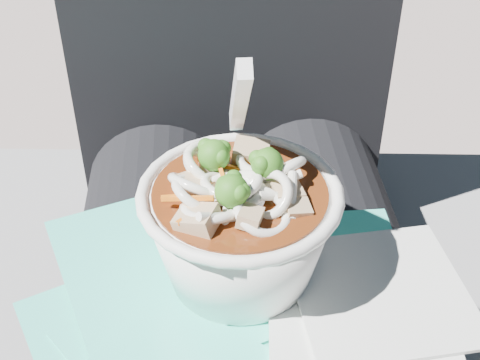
{
  "coord_description": "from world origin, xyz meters",
  "views": [
    {
      "loc": [
        -0.04,
        -0.39,
        1.04
      ],
      "look_at": [
        -0.01,
        -0.02,
        0.75
      ],
      "focal_mm": 50.0,
      "sensor_mm": 36.0,
      "label": 1
    }
  ],
  "objects": [
    {
      "name": "napkins",
      "position": [
        0.08,
        -0.07,
        0.67
      ],
      "size": [
        0.16,
        0.17,
        0.01
      ],
      "color": "silver",
      "rests_on": "plastic_bag"
    },
    {
      "name": "person_body",
      "position": [
        -0.0,
        0.09,
        0.58
      ],
      "size": [
        0.34,
        0.94,
        1.03
      ],
      "color": "black",
      "rests_on": "ground"
    },
    {
      "name": "lap",
      "position": [
        0.0,
        0.0,
        0.56
      ],
      "size": [
        0.33,
        0.48,
        0.16
      ],
      "color": "black",
      "rests_on": "stone_ledge"
    },
    {
      "name": "plastic_bag",
      "position": [
        -0.04,
        -0.05,
        0.65
      ],
      "size": [
        0.31,
        0.35,
        0.02
      ],
      "color": "#32D1B6",
      "rests_on": "lap"
    },
    {
      "name": "udon_bowl",
      "position": [
        -0.01,
        -0.02,
        0.71
      ],
      "size": [
        0.17,
        0.17,
        0.19
      ],
      "color": "white",
      "rests_on": "plastic_bag"
    }
  ]
}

